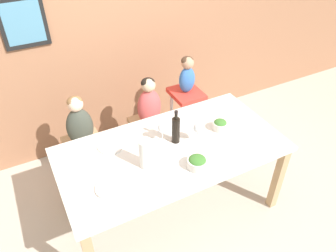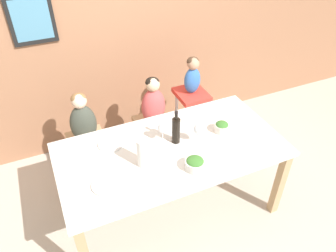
% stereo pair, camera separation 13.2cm
% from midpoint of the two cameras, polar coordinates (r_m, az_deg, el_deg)
% --- Properties ---
extents(ground_plane, '(14.00, 14.00, 0.00)m').
position_cam_midpoint_polar(ground_plane, '(3.26, -0.59, -13.91)').
color(ground_plane, '#BCB2A3').
extents(wall_back, '(10.00, 0.09, 2.70)m').
position_cam_midpoint_polar(wall_back, '(3.47, -11.14, 16.73)').
color(wall_back, '#9E6B4C').
rests_on(wall_back, ground_plane).
extents(dining_table, '(1.86, 0.95, 0.76)m').
position_cam_midpoint_polar(dining_table, '(2.76, -0.68, -5.23)').
color(dining_table, silver).
rests_on(dining_table, ground_plane).
extents(chair_far_left, '(0.36, 0.42, 0.47)m').
position_cam_midpoint_polar(chair_far_left, '(3.36, -15.41, -4.00)').
color(chair_far_left, silver).
rests_on(chair_far_left, ground_plane).
extents(chair_far_center, '(0.36, 0.42, 0.47)m').
position_cam_midpoint_polar(chair_far_center, '(3.50, -4.20, -0.53)').
color(chair_far_center, silver).
rests_on(chair_far_center, ground_plane).
extents(chair_right_highchair, '(0.31, 0.36, 0.73)m').
position_cam_midpoint_polar(chair_right_highchair, '(3.55, 2.08, 3.66)').
color(chair_right_highchair, silver).
rests_on(chair_right_highchair, ground_plane).
extents(person_child_left, '(0.25, 0.17, 0.53)m').
position_cam_midpoint_polar(person_child_left, '(3.15, -16.41, 0.59)').
color(person_child_left, '#3D4238').
rests_on(person_child_left, chair_far_left).
extents(person_child_center, '(0.25, 0.17, 0.53)m').
position_cam_midpoint_polar(person_child_center, '(3.30, -4.46, 4.06)').
color(person_child_center, '#C64C4C').
rests_on(person_child_center, chair_far_center).
extents(person_baby_right, '(0.18, 0.13, 0.40)m').
position_cam_midpoint_polar(person_baby_right, '(3.36, 2.22, 9.08)').
color(person_baby_right, '#3366B2').
rests_on(person_baby_right, chair_right_highchair).
extents(wine_bottle, '(0.07, 0.07, 0.31)m').
position_cam_midpoint_polar(wine_bottle, '(2.69, -0.02, -0.63)').
color(wine_bottle, black).
rests_on(wine_bottle, dining_table).
extents(paper_towel_roll, '(0.10, 0.10, 0.25)m').
position_cam_midpoint_polar(paper_towel_roll, '(2.48, -5.44, -4.82)').
color(paper_towel_roll, white).
rests_on(paper_towel_roll, dining_table).
extents(wine_glass_near, '(0.08, 0.08, 0.18)m').
position_cam_midpoint_polar(wine_glass_near, '(2.69, 3.85, -0.47)').
color(wine_glass_near, white).
rests_on(wine_glass_near, dining_table).
extents(wine_glass_far, '(0.08, 0.08, 0.18)m').
position_cam_midpoint_polar(wine_glass_far, '(2.69, -2.41, -0.49)').
color(wine_glass_far, white).
rests_on(wine_glass_far, dining_table).
extents(salad_bowl_large, '(0.16, 0.16, 0.10)m').
position_cam_midpoint_polar(salad_bowl_large, '(2.51, 3.61, -6.35)').
color(salad_bowl_large, silver).
rests_on(salad_bowl_large, dining_table).
extents(salad_bowl_small, '(0.13, 0.13, 0.10)m').
position_cam_midpoint_polar(salad_bowl_small, '(2.89, 7.78, 0.18)').
color(salad_bowl_small, silver).
rests_on(salad_bowl_small, dining_table).
extents(dinner_plate_front_left, '(0.21, 0.21, 0.01)m').
position_cam_midpoint_polar(dinner_plate_front_left, '(2.44, -11.64, -10.53)').
color(dinner_plate_front_left, silver).
rests_on(dinner_plate_front_left, dining_table).
extents(dinner_plate_back_left, '(0.21, 0.21, 0.01)m').
position_cam_midpoint_polar(dinner_plate_back_left, '(2.77, -11.33, -3.45)').
color(dinner_plate_back_left, silver).
rests_on(dinner_plate_back_left, dining_table).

